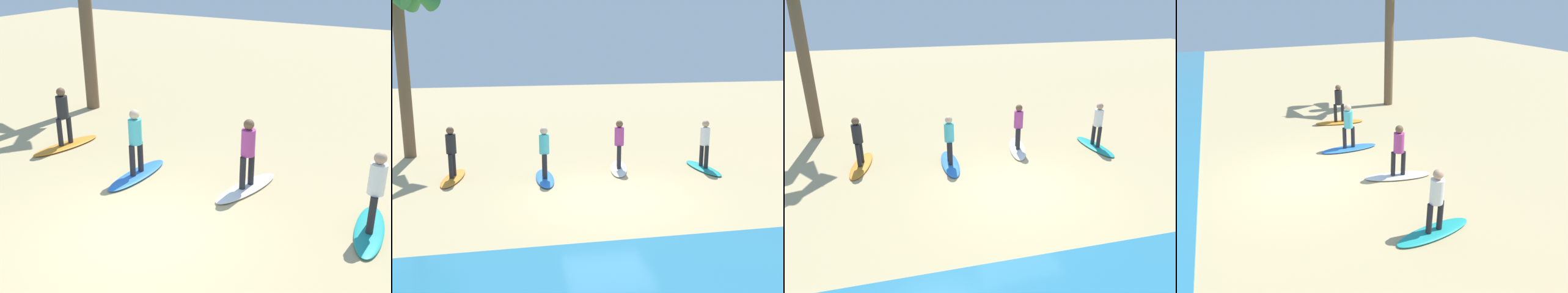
% 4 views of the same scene
% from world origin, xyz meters
% --- Properties ---
extents(ground_plane, '(60.00, 60.00, 0.00)m').
position_xyz_m(ground_plane, '(0.00, 0.00, 0.00)').
color(ground_plane, tan).
extents(surfboard_teal, '(0.82, 2.15, 0.09)m').
position_xyz_m(surfboard_teal, '(-3.89, -2.24, 0.04)').
color(surfboard_teal, teal).
rests_on(surfboard_teal, ground).
extents(surfer_teal, '(0.32, 0.46, 1.64)m').
position_xyz_m(surfer_teal, '(-3.89, -2.24, 1.04)').
color(surfer_teal, '#232328').
rests_on(surfer_teal, surfboard_teal).
extents(surfboard_white, '(1.02, 2.17, 0.09)m').
position_xyz_m(surfboard_white, '(-1.01, -2.75, 0.04)').
color(surfboard_white, white).
rests_on(surfboard_white, ground).
extents(surfer_white, '(0.32, 0.45, 1.64)m').
position_xyz_m(surfer_white, '(-1.01, -2.75, 1.04)').
color(surfer_white, '#232328').
rests_on(surfer_white, surfboard_white).
extents(surfboard_blue, '(0.60, 2.11, 0.09)m').
position_xyz_m(surfboard_blue, '(1.62, -2.07, 0.04)').
color(surfboard_blue, blue).
rests_on(surfboard_blue, ground).
extents(surfer_blue, '(0.32, 0.46, 1.64)m').
position_xyz_m(surfer_blue, '(1.62, -2.07, 1.04)').
color(surfer_blue, '#232328').
rests_on(surfer_blue, surfboard_blue).
extents(surfboard_orange, '(0.95, 2.17, 0.09)m').
position_xyz_m(surfboard_orange, '(4.52, -2.66, 0.04)').
color(surfboard_orange, orange).
rests_on(surfboard_orange, ground).
extents(surfer_orange, '(0.32, 0.45, 1.64)m').
position_xyz_m(surfer_orange, '(4.52, -2.66, 1.04)').
color(surfer_orange, '#232328').
rests_on(surfer_orange, surfboard_orange).
extents(palm_tree, '(2.88, 3.03, 6.75)m').
position_xyz_m(palm_tree, '(6.34, -5.92, 5.41)').
color(palm_tree, brown).
rests_on(palm_tree, ground).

